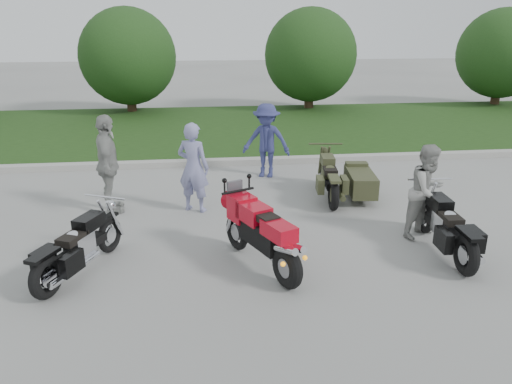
{
  "coord_description": "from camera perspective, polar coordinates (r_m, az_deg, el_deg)",
  "views": [
    {
      "loc": [
        -0.43,
        -6.3,
        3.54
      ],
      "look_at": [
        0.48,
        1.52,
        0.8
      ],
      "focal_mm": 35.0,
      "sensor_mm": 36.0,
      "label": 1
    }
  ],
  "objects": [
    {
      "name": "grass_strip",
      "position": [
        16.82,
        -5.02,
        7.21
      ],
      "size": [
        60.0,
        8.0,
        0.14
      ],
      "primitive_type": "cube",
      "color": "#2A4E1A",
      "rests_on": "ground"
    },
    {
      "name": "tree_far_right",
      "position": [
        23.42,
        26.32,
        14.0
      ],
      "size": [
        3.6,
        3.6,
        4.0
      ],
      "color": "#3F2B1C",
      "rests_on": "ground"
    },
    {
      "name": "tree_mid_right",
      "position": [
        20.34,
        6.23,
        15.29
      ],
      "size": [
        3.6,
        3.6,
        4.0
      ],
      "color": "#3F2B1C",
      "rests_on": "ground"
    },
    {
      "name": "person_denim",
      "position": [
        11.63,
        1.19,
        5.87
      ],
      "size": [
        1.27,
        0.98,
        1.72
      ],
      "primitive_type": "imported",
      "rotation": [
        0.0,
        0.0,
        -0.35
      ],
      "color": "navy",
      "rests_on": "ground"
    },
    {
      "name": "person_grey",
      "position": [
        8.83,
        19.03,
        0.06
      ],
      "size": [
        0.99,
        0.93,
        1.61
      ],
      "primitive_type": "imported",
      "rotation": [
        0.0,
        0.0,
        0.56
      ],
      "color": "#999993",
      "rests_on": "ground"
    },
    {
      "name": "person_stripe",
      "position": [
        9.55,
        -7.17,
        2.8
      ],
      "size": [
        0.75,
        0.65,
        1.74
      ],
      "primitive_type": "imported",
      "rotation": [
        0.0,
        0.0,
        2.68
      ],
      "color": "#8687B6",
      "rests_on": "ground"
    },
    {
      "name": "tree_mid_left",
      "position": [
        20.02,
        -14.44,
        14.76
      ],
      "size": [
        3.6,
        3.6,
        4.0
      ],
      "color": "#3F2B1C",
      "rests_on": "ground"
    },
    {
      "name": "person_back",
      "position": [
        9.8,
        -16.56,
        3.03
      ],
      "size": [
        0.63,
        1.16,
        1.89
      ],
      "primitive_type": "imported",
      "rotation": [
        0.0,
        0.0,
        1.72
      ],
      "color": "#999A94",
      "rests_on": "ground"
    },
    {
      "name": "cruiser_right",
      "position": [
        8.38,
        21.03,
        -4.0
      ],
      "size": [
        0.38,
        2.16,
        0.83
      ],
      "rotation": [
        0.0,
        0.0,
        -0.05
      ],
      "color": "black",
      "rests_on": "ground"
    },
    {
      "name": "sportbike_red",
      "position": [
        7.34,
        0.66,
        -4.69
      ],
      "size": [
        1.0,
        1.92,
        0.97
      ],
      "rotation": [
        0.0,
        0.0,
        0.43
      ],
      "color": "black",
      "rests_on": "ground"
    },
    {
      "name": "ground",
      "position": [
        7.24,
        -2.4,
        -10.09
      ],
      "size": [
        80.0,
        80.0,
        0.0
      ],
      "primitive_type": "plane",
      "color": "#9E9E99",
      "rests_on": "ground"
    },
    {
      "name": "cruiser_left",
      "position": [
        7.65,
        -19.81,
        -6.23
      ],
      "size": [
        0.97,
        1.93,
        0.79
      ],
      "rotation": [
        0.0,
        0.0,
        -0.42
      ],
      "color": "black",
      "rests_on": "ground"
    },
    {
      "name": "cruiser_sidecar",
      "position": [
        10.43,
        10.42,
        1.25
      ],
      "size": [
        1.17,
        2.12,
        0.82
      ],
      "rotation": [
        0.0,
        0.0,
        -0.12
      ],
      "color": "black",
      "rests_on": "ground"
    },
    {
      "name": "curb",
      "position": [
        12.79,
        -4.43,
        3.41
      ],
      "size": [
        60.0,
        0.3,
        0.15
      ],
      "primitive_type": "cube",
      "color": "#A4A29A",
      "rests_on": "ground"
    }
  ]
}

